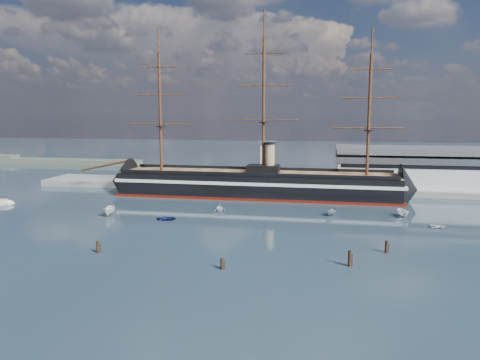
# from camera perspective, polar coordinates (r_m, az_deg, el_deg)

# --- Properties ---
(ground) EXTENTS (600.00, 600.00, 0.00)m
(ground) POSITION_cam_1_polar(r_m,az_deg,el_deg) (131.50, 0.10, -3.56)
(ground) COLOR #212E38
(ground) RESTS_ON ground
(quay) EXTENTS (180.00, 18.00, 2.00)m
(quay) POSITION_cam_1_polar(r_m,az_deg,el_deg) (165.30, 5.80, -1.12)
(quay) COLOR slate
(quay) RESTS_ON ground
(warehouse) EXTENTS (63.00, 21.00, 11.60)m
(warehouse) POSITION_cam_1_polar(r_m,az_deg,el_deg) (171.10, 22.19, 1.32)
(warehouse) COLOR #B7BABC
(warehouse) RESTS_ON ground
(quay_tower) EXTENTS (5.00, 5.00, 15.00)m
(quay_tower) POSITION_cam_1_polar(r_m,az_deg,el_deg) (161.74, 3.29, 2.18)
(quay_tower) COLOR silver
(quay_tower) RESTS_ON ground
(shoreline) EXTENTS (120.00, 10.00, 4.00)m
(shoreline) POSITION_cam_1_polar(r_m,az_deg,el_deg) (276.04, -25.58, 2.23)
(shoreline) COLOR #3F4C38
(shoreline) RESTS_ON ground
(warship) EXTENTS (112.93, 16.88, 53.94)m
(warship) POSITION_cam_1_polar(r_m,az_deg,el_deg) (150.19, 1.42, -0.49)
(warship) COLOR black
(warship) RESTS_ON ground
(sailboat) EXTENTS (7.18, 2.60, 11.28)m
(sailboat) POSITION_cam_1_polar(r_m,az_deg,el_deg) (154.76, -27.17, -2.41)
(sailboat) COLOR silver
(sailboat) RESTS_ON ground
(motorboat_a) EXTENTS (7.51, 3.86, 2.86)m
(motorboat_a) POSITION_cam_1_polar(r_m,az_deg,el_deg) (128.52, -15.63, -4.16)
(motorboat_a) COLOR white
(motorboat_a) RESTS_ON ground
(motorboat_b) EXTENTS (1.63, 3.11, 1.38)m
(motorboat_b) POSITION_cam_1_polar(r_m,az_deg,el_deg) (119.80, -8.93, -4.86)
(motorboat_b) COLOR navy
(motorboat_b) RESTS_ON ground
(motorboat_c) EXTENTS (5.26, 4.07, 2.00)m
(motorboat_c) POSITION_cam_1_polar(r_m,az_deg,el_deg) (126.10, 11.07, -4.24)
(motorboat_c) COLOR slate
(motorboat_c) RESTS_ON ground
(motorboat_d) EXTENTS (6.64, 5.20, 2.24)m
(motorboat_d) POSITION_cam_1_polar(r_m,az_deg,el_deg) (128.66, -2.51, -3.84)
(motorboat_d) COLOR white
(motorboat_d) RESTS_ON ground
(motorboat_e) EXTENTS (2.03, 2.81, 1.22)m
(motorboat_e) POSITION_cam_1_polar(r_m,az_deg,el_deg) (119.71, 23.16, -5.45)
(motorboat_e) COLOR silver
(motorboat_e) RESTS_ON ground
(motorboat_f) EXTENTS (6.64, 3.44, 2.53)m
(motorboat_f) POSITION_cam_1_polar(r_m,az_deg,el_deg) (128.91, 19.25, -4.28)
(motorboat_f) COLOR white
(motorboat_f) RESTS_ON ground
(piling_near_left) EXTENTS (0.64, 0.64, 3.10)m
(piling_near_left) POSITION_cam_1_polar(r_m,az_deg,el_deg) (95.94, -16.90, -8.49)
(piling_near_left) COLOR black
(piling_near_left) RESTS_ON ground
(piling_near_mid) EXTENTS (0.64, 0.64, 2.72)m
(piling_near_mid) POSITION_cam_1_polar(r_m,az_deg,el_deg) (82.88, -2.19, -10.82)
(piling_near_mid) COLOR black
(piling_near_mid) RESTS_ON ground
(piling_near_right) EXTENTS (0.64, 0.64, 3.65)m
(piling_near_right) POSITION_cam_1_polar(r_m,az_deg,el_deg) (86.46, 13.20, -10.22)
(piling_near_right) COLOR black
(piling_near_right) RESTS_ON ground
(piling_far_right) EXTENTS (0.64, 0.64, 3.17)m
(piling_far_right) POSITION_cam_1_polar(r_m,az_deg,el_deg) (96.24, 17.40, -8.46)
(piling_far_right) COLOR black
(piling_far_right) RESTS_ON ground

